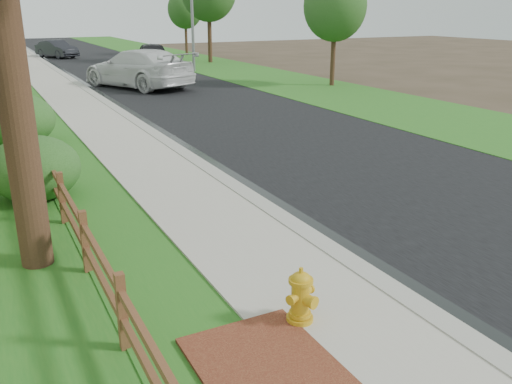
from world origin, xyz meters
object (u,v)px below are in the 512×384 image
ranch_fence (53,179)px  fire_hydrant (301,297)px  white_suv (138,68)px  dark_car_mid (152,54)px

ranch_fence → fire_hydrant: 6.94m
ranch_fence → white_suv: 18.78m
fire_hydrant → white_suv: bearing=79.3°
ranch_fence → fire_hydrant: bearing=-70.9°
dark_car_mid → white_suv: bearing=78.1°
ranch_fence → white_suv: bearing=68.8°
ranch_fence → white_suv: (6.80, 17.50, 0.42)m
fire_hydrant → dark_car_mid: size_ratio=0.16×
ranch_fence → fire_hydrant: ranch_fence is taller
ranch_fence → white_suv: size_ratio=2.40×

